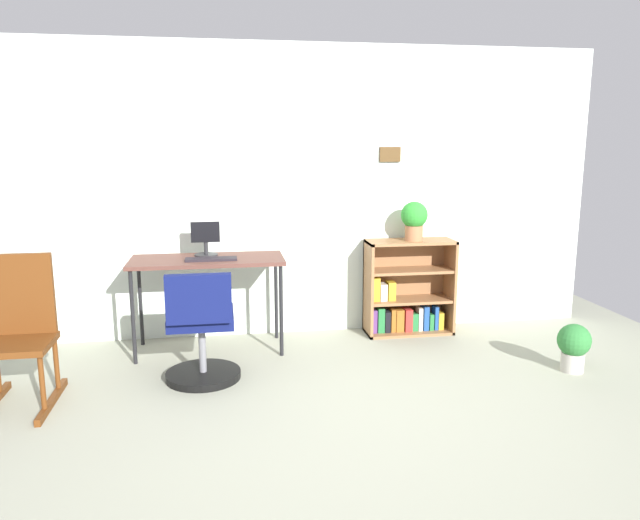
{
  "coord_description": "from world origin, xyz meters",
  "views": [
    {
      "loc": [
        -0.61,
        -2.88,
        1.62
      ],
      "look_at": [
        0.05,
        1.14,
        0.82
      ],
      "focal_mm": 33.65,
      "sensor_mm": 36.0,
      "label": 1
    }
  ],
  "objects": [
    {
      "name": "wall_back",
      "position": [
        0.0,
        2.15,
        1.21
      ],
      "size": [
        5.2,
        0.12,
        2.42
      ],
      "color": "silver",
      "rests_on": "ground_plane"
    },
    {
      "name": "keyboard",
      "position": [
        -0.71,
        1.65,
        0.75
      ],
      "size": [
        0.39,
        0.12,
        0.02
      ],
      "primitive_type": "cube",
      "color": "black",
      "rests_on": "desk"
    },
    {
      "name": "ground_plane",
      "position": [
        0.0,
        0.0,
        0.0
      ],
      "size": [
        6.24,
        6.24,
        0.0
      ],
      "primitive_type": "plane",
      "color": "gray"
    },
    {
      "name": "desk",
      "position": [
        -0.74,
        1.74,
        0.68
      ],
      "size": [
        1.17,
        0.51,
        0.74
      ],
      "color": "brown",
      "rests_on": "ground_plane"
    },
    {
      "name": "monitor",
      "position": [
        -0.75,
        1.85,
        0.87
      ],
      "size": [
        0.22,
        0.18,
        0.27
      ],
      "color": "#262628",
      "rests_on": "desk"
    },
    {
      "name": "rocking_chair",
      "position": [
        -1.89,
        0.96,
        0.47
      ],
      "size": [
        0.42,
        0.64,
        0.94
      ],
      "color": "#5B2E10",
      "rests_on": "ground_plane"
    },
    {
      "name": "office_chair",
      "position": [
        -0.78,
        1.09,
        0.34
      ],
      "size": [
        0.52,
        0.55,
        0.8
      ],
      "color": "black",
      "rests_on": "ground_plane"
    },
    {
      "name": "potted_plant_floor",
      "position": [
        1.84,
        0.86,
        0.2
      ],
      "size": [
        0.24,
        0.24,
        0.35
      ],
      "color": "#B7B2A8",
      "rests_on": "ground_plane"
    },
    {
      "name": "bookshelf_low",
      "position": [
        0.93,
        1.95,
        0.35
      ],
      "size": [
        0.75,
        0.3,
        0.81
      ],
      "color": "#8F613C",
      "rests_on": "ground_plane"
    },
    {
      "name": "potted_plant_on_shelf",
      "position": [
        0.97,
        1.9,
        1.0
      ],
      "size": [
        0.22,
        0.22,
        0.33
      ],
      "color": "#9E6642",
      "rests_on": "bookshelf_low"
    }
  ]
}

